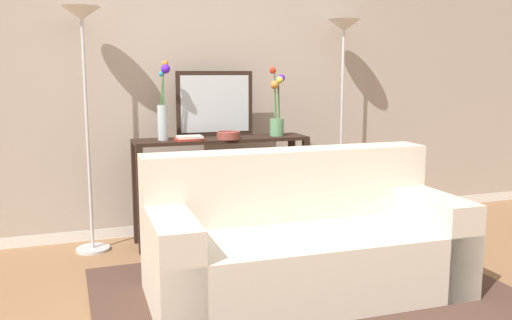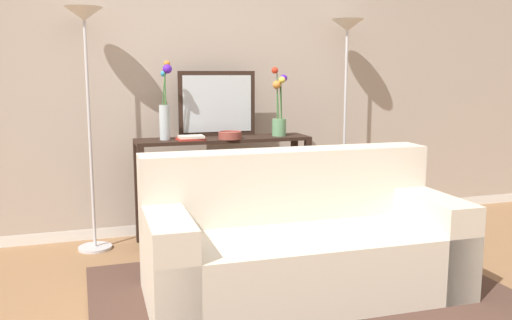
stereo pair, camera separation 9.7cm
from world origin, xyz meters
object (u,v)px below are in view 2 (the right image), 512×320
(couch, at_px, (301,244))
(floor_lamp_left, at_px, (86,62))
(book_stack, at_px, (191,138))
(book_row_under_console, at_px, (179,237))
(floor_lamp_right, at_px, (346,65))
(vase_tall_flowers, at_px, (165,109))
(console_table, at_px, (224,170))
(vase_short_flowers, at_px, (279,113))
(fruit_bowl, at_px, (230,135))
(wall_mirror, at_px, (217,104))

(couch, relative_size, floor_lamp_left, 1.05)
(book_stack, relative_size, book_row_under_console, 0.57)
(floor_lamp_right, bearing_deg, vase_tall_flowers, -177.45)
(couch, xyz_separation_m, console_table, (-0.18, 1.22, 0.27))
(vase_short_flowers, xyz_separation_m, book_row_under_console, (-0.86, 0.03, -0.99))
(console_table, distance_m, vase_short_flowers, 0.66)
(vase_short_flowers, bearing_deg, fruit_bowl, -170.03)
(console_table, relative_size, vase_short_flowers, 2.49)
(couch, xyz_separation_m, floor_lamp_left, (-1.21, 1.29, 1.15))
(console_table, xyz_separation_m, wall_mirror, (-0.01, 0.14, 0.54))
(floor_lamp_right, height_order, vase_short_flowers, floor_lamp_right)
(couch, height_order, floor_lamp_left, floor_lamp_left)
(wall_mirror, bearing_deg, console_table, -84.79)
(console_table, bearing_deg, vase_short_flowers, -3.18)
(book_stack, distance_m, book_row_under_console, 0.83)
(vase_tall_flowers, relative_size, vase_short_flowers, 1.08)
(floor_lamp_left, bearing_deg, vase_tall_flowers, -7.12)
(console_table, xyz_separation_m, book_stack, (-0.28, -0.08, 0.28))
(floor_lamp_right, xyz_separation_m, vase_short_flowers, (-0.66, -0.10, -0.39))
(fruit_bowl, relative_size, book_stack, 0.85)
(floor_lamp_left, height_order, wall_mirror, floor_lamp_left)
(vase_tall_flowers, distance_m, vase_short_flowers, 0.94)
(floor_lamp_left, bearing_deg, couch, -46.64)
(book_stack, bearing_deg, console_table, 15.12)
(floor_lamp_right, relative_size, wall_mirror, 2.82)
(vase_tall_flowers, distance_m, book_row_under_console, 1.04)
(wall_mirror, xyz_separation_m, vase_tall_flowers, (-0.45, -0.14, -0.03))
(console_table, distance_m, fruit_bowl, 0.32)
(vase_tall_flowers, bearing_deg, book_row_under_console, 0.60)
(floor_lamp_left, height_order, book_stack, floor_lamp_left)
(floor_lamp_right, relative_size, fruit_bowl, 9.78)
(book_stack, bearing_deg, fruit_bowl, -5.11)
(wall_mirror, relative_size, vase_short_flowers, 1.14)
(vase_tall_flowers, bearing_deg, wall_mirror, 17.45)
(console_table, xyz_separation_m, vase_tall_flowers, (-0.47, -0.00, 0.51))
(couch, xyz_separation_m, vase_tall_flowers, (-0.64, 1.21, 0.78))
(console_table, height_order, wall_mirror, wall_mirror)
(floor_lamp_left, bearing_deg, vase_short_flowers, -3.66)
(vase_short_flowers, relative_size, fruit_bowl, 3.04)
(couch, distance_m, console_table, 1.26)
(couch, xyz_separation_m, book_row_under_console, (-0.56, 1.22, -0.26))
(vase_tall_flowers, bearing_deg, couch, -62.03)
(wall_mirror, distance_m, book_stack, 0.43)
(vase_short_flowers, xyz_separation_m, fruit_bowl, (-0.44, -0.08, -0.16))
(wall_mirror, bearing_deg, fruit_bowl, -80.64)
(console_table, relative_size, fruit_bowl, 7.56)
(vase_tall_flowers, xyz_separation_m, fruit_bowl, (0.50, -0.10, -0.21))
(floor_lamp_right, relative_size, book_row_under_console, 4.73)
(floor_lamp_right, distance_m, vase_short_flowers, 0.77)
(couch, relative_size, vase_short_flowers, 3.43)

